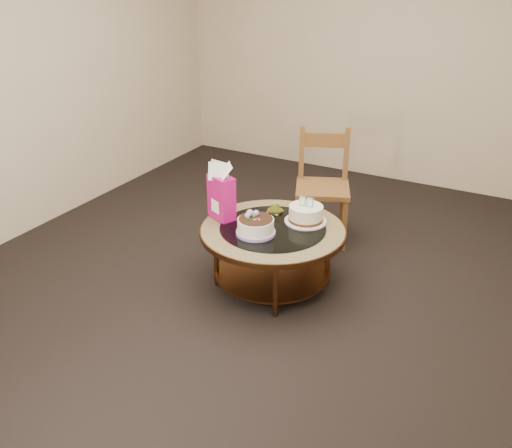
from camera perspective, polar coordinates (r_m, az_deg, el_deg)
The scene contains 8 objects.
ground at distance 4.17m, azimuth 1.61°, elevation -6.00°, with size 5.00×5.00×0.00m, color black.
room_walls at distance 3.61m, azimuth 1.92°, elevation 15.30°, with size 4.52×5.02×2.61m.
coffee_table at distance 3.99m, azimuth 1.68°, elevation -1.38°, with size 1.02×1.02×0.46m.
decorated_cake at distance 3.84m, azimuth -0.04°, elevation -0.28°, with size 0.27×0.27×0.16m.
cream_cake at distance 4.02m, azimuth 5.01°, elevation 0.98°, with size 0.30×0.30×0.19m.
gift_bag at distance 4.02m, azimuth -3.48°, elevation 3.27°, with size 0.23×0.21×0.41m.
pillar_candle at distance 4.17m, azimuth 1.92°, elevation 1.53°, with size 0.11×0.11×0.09m.
dining_chair at distance 4.67m, azimuth 6.68°, elevation 3.83°, with size 0.55×0.55×0.92m.
Camera 1 is at (1.59, -3.17, 2.20)m, focal length 40.00 mm.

